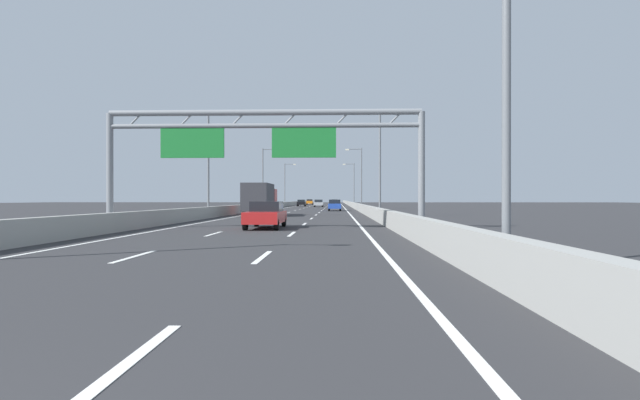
% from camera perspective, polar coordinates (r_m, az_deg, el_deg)
% --- Properties ---
extents(ground_plane, '(260.00, 260.00, 0.00)m').
position_cam_1_polar(ground_plane, '(101.34, -0.27, -0.78)').
color(ground_plane, '#2D2D30').
extents(lane_dash_left_1, '(0.16, 3.00, 0.01)m').
position_cam_1_polar(lane_dash_left_1, '(14.96, -20.42, -6.06)').
color(lane_dash_left_1, white).
rests_on(lane_dash_left_1, ground_plane).
extents(lane_dash_left_2, '(0.16, 3.00, 0.01)m').
position_cam_1_polar(lane_dash_left_2, '(23.50, -12.03, -3.80)').
color(lane_dash_left_2, white).
rests_on(lane_dash_left_2, ground_plane).
extents(lane_dash_left_3, '(0.16, 3.00, 0.01)m').
position_cam_1_polar(lane_dash_left_3, '(32.29, -8.18, -2.73)').
color(lane_dash_left_3, white).
rests_on(lane_dash_left_3, ground_plane).
extents(lane_dash_left_4, '(0.16, 3.00, 0.01)m').
position_cam_1_polar(lane_dash_left_4, '(41.18, -5.98, -2.11)').
color(lane_dash_left_4, white).
rests_on(lane_dash_left_4, ground_plane).
extents(lane_dash_left_5, '(0.16, 3.00, 0.01)m').
position_cam_1_polar(lane_dash_left_5, '(50.10, -4.57, -1.71)').
color(lane_dash_left_5, white).
rests_on(lane_dash_left_5, ground_plane).
extents(lane_dash_left_6, '(0.16, 3.00, 0.01)m').
position_cam_1_polar(lane_dash_left_6, '(59.05, -3.58, -1.43)').
color(lane_dash_left_6, white).
rests_on(lane_dash_left_6, ground_plane).
extents(lane_dash_left_7, '(0.16, 3.00, 0.01)m').
position_cam_1_polar(lane_dash_left_7, '(68.01, -2.86, -1.22)').
color(lane_dash_left_7, white).
rests_on(lane_dash_left_7, ground_plane).
extents(lane_dash_left_8, '(0.16, 3.00, 0.01)m').
position_cam_1_polar(lane_dash_left_8, '(76.98, -2.30, -1.06)').
color(lane_dash_left_8, white).
rests_on(lane_dash_left_8, ground_plane).
extents(lane_dash_left_9, '(0.16, 3.00, 0.01)m').
position_cam_1_polar(lane_dash_left_9, '(85.95, -1.86, -0.94)').
color(lane_dash_left_9, white).
rests_on(lane_dash_left_9, ground_plane).
extents(lane_dash_left_10, '(0.16, 3.00, 0.01)m').
position_cam_1_polar(lane_dash_left_10, '(94.94, -1.50, -0.83)').
color(lane_dash_left_10, white).
rests_on(lane_dash_left_10, ground_plane).
extents(lane_dash_left_11, '(0.16, 3.00, 0.01)m').
position_cam_1_polar(lane_dash_left_11, '(103.92, -1.21, -0.75)').
color(lane_dash_left_11, white).
rests_on(lane_dash_left_11, ground_plane).
extents(lane_dash_left_12, '(0.16, 3.00, 0.01)m').
position_cam_1_polar(lane_dash_left_12, '(112.91, -0.96, -0.68)').
color(lane_dash_left_12, white).
rests_on(lane_dash_left_12, ground_plane).
extents(lane_dash_left_13, '(0.16, 3.00, 0.01)m').
position_cam_1_polar(lane_dash_left_13, '(121.90, -0.75, -0.62)').
color(lane_dash_left_13, white).
rests_on(lane_dash_left_13, ground_plane).
extents(lane_dash_left_14, '(0.16, 3.00, 0.01)m').
position_cam_1_polar(lane_dash_left_14, '(130.89, -0.56, -0.57)').
color(lane_dash_left_14, white).
rests_on(lane_dash_left_14, ground_plane).
extents(lane_dash_left_15, '(0.16, 3.00, 0.01)m').
position_cam_1_polar(lane_dash_left_15, '(139.88, -0.41, -0.52)').
color(lane_dash_left_15, white).
rests_on(lane_dash_left_15, ground_plane).
extents(lane_dash_left_16, '(0.16, 3.00, 0.01)m').
position_cam_1_polar(lane_dash_left_16, '(148.87, -0.27, -0.48)').
color(lane_dash_left_16, white).
rests_on(lane_dash_left_16, ground_plane).
extents(lane_dash_left_17, '(0.16, 3.00, 0.01)m').
position_cam_1_polar(lane_dash_left_17, '(157.86, -0.14, -0.45)').
color(lane_dash_left_17, white).
rests_on(lane_dash_left_17, ground_plane).
extents(lane_dash_right_0, '(0.16, 3.00, 0.01)m').
position_cam_1_polar(lane_dash_right_0, '(5.42, -21.41, -17.19)').
color(lane_dash_right_0, white).
rests_on(lane_dash_right_0, ground_plane).
extents(lane_dash_right_1, '(0.16, 3.00, 0.01)m').
position_cam_1_polar(lane_dash_right_1, '(14.00, -6.57, -6.48)').
color(lane_dash_right_1, white).
rests_on(lane_dash_right_1, ground_plane).
extents(lane_dash_right_2, '(0.16, 3.00, 0.01)m').
position_cam_1_polar(lane_dash_right_2, '(22.90, -3.24, -3.90)').
color(lane_dash_right_2, white).
rests_on(lane_dash_right_2, ground_plane).
extents(lane_dash_right_3, '(0.16, 3.00, 0.01)m').
position_cam_1_polar(lane_dash_right_3, '(31.86, -1.78, -2.76)').
color(lane_dash_right_3, white).
rests_on(lane_dash_right_3, ground_plane).
extents(lane_dash_right_4, '(0.16, 3.00, 0.01)m').
position_cam_1_polar(lane_dash_right_4, '(40.84, -0.97, -2.13)').
color(lane_dash_right_4, white).
rests_on(lane_dash_right_4, ground_plane).
extents(lane_dash_right_5, '(0.16, 3.00, 0.01)m').
position_cam_1_polar(lane_dash_right_5, '(49.82, -0.45, -1.72)').
color(lane_dash_right_5, white).
rests_on(lane_dash_right_5, ground_plane).
extents(lane_dash_right_6, '(0.16, 3.00, 0.01)m').
position_cam_1_polar(lane_dash_right_6, '(58.81, -0.09, -1.43)').
color(lane_dash_right_6, white).
rests_on(lane_dash_right_6, ground_plane).
extents(lane_dash_right_7, '(0.16, 3.00, 0.01)m').
position_cam_1_polar(lane_dash_right_7, '(67.80, 0.18, -1.22)').
color(lane_dash_right_7, white).
rests_on(lane_dash_right_7, ground_plane).
extents(lane_dash_right_8, '(0.16, 3.00, 0.01)m').
position_cam_1_polar(lane_dash_right_8, '(76.80, 0.38, -1.06)').
color(lane_dash_right_8, white).
rests_on(lane_dash_right_8, ground_plane).
extents(lane_dash_right_9, '(0.16, 3.00, 0.01)m').
position_cam_1_polar(lane_dash_right_9, '(85.79, 0.54, -0.94)').
color(lane_dash_right_9, white).
rests_on(lane_dash_right_9, ground_plane).
extents(lane_dash_right_10, '(0.16, 3.00, 0.01)m').
position_cam_1_polar(lane_dash_right_10, '(94.79, 0.67, -0.84)').
color(lane_dash_right_10, white).
rests_on(lane_dash_right_10, ground_plane).
extents(lane_dash_right_11, '(0.16, 3.00, 0.01)m').
position_cam_1_polar(lane_dash_right_11, '(103.79, 0.78, -0.75)').
color(lane_dash_right_11, white).
rests_on(lane_dash_right_11, ground_plane).
extents(lane_dash_right_12, '(0.16, 3.00, 0.01)m').
position_cam_1_polar(lane_dash_right_12, '(112.78, 0.87, -0.68)').
color(lane_dash_right_12, white).
rests_on(lane_dash_right_12, ground_plane).
extents(lane_dash_right_13, '(0.16, 3.00, 0.01)m').
position_cam_1_polar(lane_dash_right_13, '(121.78, 0.95, -0.62)').
color(lane_dash_right_13, white).
rests_on(lane_dash_right_13, ground_plane).
extents(lane_dash_right_14, '(0.16, 3.00, 0.01)m').
position_cam_1_polar(lane_dash_right_14, '(130.78, 1.01, -0.57)').
color(lane_dash_right_14, white).
rests_on(lane_dash_right_14, ground_plane).
extents(lane_dash_right_15, '(0.16, 3.00, 0.01)m').
position_cam_1_polar(lane_dash_right_15, '(139.78, 1.07, -0.52)').
color(lane_dash_right_15, white).
rests_on(lane_dash_right_15, ground_plane).
extents(lane_dash_right_16, '(0.16, 3.00, 0.01)m').
position_cam_1_polar(lane_dash_right_16, '(148.78, 1.12, -0.48)').
color(lane_dash_right_16, white).
rests_on(lane_dash_right_16, ground_plane).
extents(lane_dash_right_17, '(0.16, 3.00, 0.01)m').
position_cam_1_polar(lane_dash_right_17, '(157.78, 1.17, -0.45)').
color(lane_dash_right_17, white).
rests_on(lane_dash_right_17, ground_plane).
extents(edge_line_left, '(0.16, 176.00, 0.01)m').
position_cam_1_polar(edge_line_left, '(89.73, -3.91, -0.89)').
color(edge_line_left, white).
rests_on(edge_line_left, ground_plane).
extents(edge_line_right, '(0.16, 176.00, 0.01)m').
position_cam_1_polar(edge_line_right, '(89.28, 2.81, -0.90)').
color(edge_line_right, white).
rests_on(edge_line_right, ground_plane).
extents(barrier_left, '(0.45, 220.00, 0.95)m').
position_cam_1_polar(barrier_left, '(111.78, -3.61, -0.45)').
color(barrier_left, '#9E9E99').
rests_on(barrier_left, ground_plane).
extents(barrier_right, '(0.45, 220.00, 0.95)m').
position_cam_1_polar(barrier_right, '(111.30, 3.48, -0.45)').
color(barrier_right, '#9E9E99').
rests_on(barrier_right, ground_plane).
extents(sign_gantry, '(16.97, 0.36, 6.36)m').
position_cam_1_polar(sign_gantry, '(26.82, -6.83, 7.03)').
color(sign_gantry, gray).
rests_on(sign_gantry, ground_plane).
extents(streetlamp_right_near, '(2.58, 0.28, 9.50)m').
position_cam_1_polar(streetlamp_right_near, '(12.58, 19.46, 17.61)').
color(streetlamp_right_near, slate).
rests_on(streetlamp_right_near, ground_plane).
extents(streetlamp_left_mid, '(2.58, 0.28, 9.50)m').
position_cam_1_polar(streetlamp_left_mid, '(46.07, -12.36, 4.84)').
color(streetlamp_left_mid, slate).
rests_on(streetlamp_left_mid, ground_plane).
extents(streetlamp_right_mid, '(2.58, 0.28, 9.50)m').
position_cam_1_polar(streetlamp_right_mid, '(44.80, 6.56, 4.98)').
color(streetlamp_right_mid, slate).
rests_on(streetlamp_right_mid, ground_plane).
extents(streetlamp_left_far, '(2.58, 0.28, 9.50)m').
position_cam_1_polar(streetlamp_left_far, '(78.47, -6.39, 2.90)').
color(streetlamp_left_far, slate).
rests_on(streetlamp_left_far, ground_plane).
extents(streetlamp_right_far, '(2.58, 0.28, 9.50)m').
position_cam_1_polar(streetlamp_right_far, '(77.73, 4.58, 2.92)').
color(streetlamp_right_far, slate).
rests_on(streetlamp_right_far, ground_plane).
extents(streetlamp_left_distant, '(2.58, 0.28, 9.50)m').
position_cam_1_polar(streetlamp_left_distant, '(111.25, -3.93, 2.09)').
color(streetlamp_left_distant, slate).
rests_on(streetlamp_left_distant, ground_plane).
extents(streetlamp_right_distant, '(2.58, 0.28, 9.50)m').
position_cam_1_polar(streetlamp_right_distant, '(110.74, 3.78, 2.09)').
color(streetlamp_right_distant, slate).
rests_on(streetlamp_right_distant, ground_plane).
extents(blue_car, '(1.72, 4.15, 1.52)m').
position_cam_1_polar(blue_car, '(67.04, 1.69, -0.58)').
color(blue_car, '#2347AD').
rests_on(blue_car, ground_plane).
extents(red_car, '(1.82, 4.69, 1.47)m').
position_cam_1_polar(red_car, '(27.55, -6.18, -1.66)').
color(red_car, red).
rests_on(red_car, ground_plane).
extents(white_car, '(1.81, 4.65, 1.46)m').
position_cam_1_polar(white_car, '(125.60, 1.68, -0.26)').
color(white_car, silver).
rests_on(white_car, ground_plane).
extents(orange_car, '(1.78, 4.62, 1.49)m').
position_cam_1_polar(orange_car, '(139.27, -1.19, -0.21)').
color(orange_car, orange).
rests_on(orange_car, ground_plane).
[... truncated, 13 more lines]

